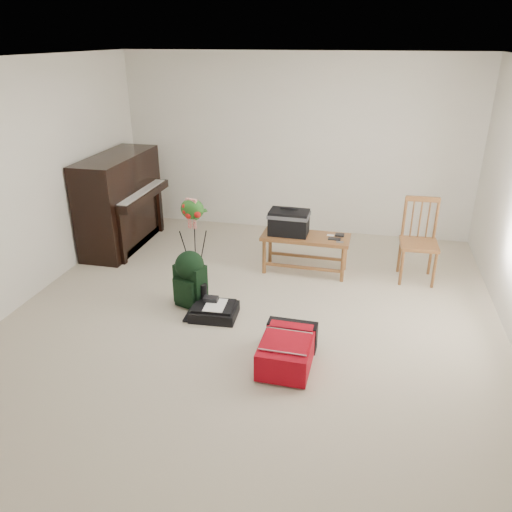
% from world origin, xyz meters
% --- Properties ---
extents(floor, '(5.00, 5.50, 0.01)m').
position_xyz_m(floor, '(0.00, 0.00, 0.00)').
color(floor, '#C2B79C').
rests_on(floor, ground).
extents(ceiling, '(5.00, 5.50, 0.01)m').
position_xyz_m(ceiling, '(0.00, 0.00, 2.50)').
color(ceiling, white).
rests_on(ceiling, wall_back).
extents(wall_back, '(5.00, 0.04, 2.50)m').
position_xyz_m(wall_back, '(0.00, 2.75, 1.25)').
color(wall_back, white).
rests_on(wall_back, floor).
extents(wall_left, '(0.04, 5.50, 2.50)m').
position_xyz_m(wall_left, '(-2.50, 0.00, 1.25)').
color(wall_left, white).
rests_on(wall_left, floor).
extents(piano, '(0.71, 1.50, 1.25)m').
position_xyz_m(piano, '(-2.19, 1.60, 0.60)').
color(piano, black).
rests_on(piano, floor).
extents(bench, '(1.06, 0.44, 0.81)m').
position_xyz_m(bench, '(0.23, 1.29, 0.57)').
color(bench, brown).
rests_on(bench, floor).
extents(dining_chair, '(0.44, 0.44, 0.98)m').
position_xyz_m(dining_chair, '(1.69, 1.40, 0.48)').
color(dining_chair, brown).
rests_on(dining_chair, floor).
extents(red_suitcase, '(0.46, 0.66, 0.28)m').
position_xyz_m(red_suitcase, '(0.48, -0.61, 0.15)').
color(red_suitcase, '#AC0716').
rests_on(red_suitcase, floor).
extents(black_duffel, '(0.49, 0.40, 0.20)m').
position_xyz_m(black_duffel, '(-0.39, -0.01, 0.07)').
color(black_duffel, black).
rests_on(black_duffel, floor).
extents(green_backpack, '(0.36, 0.34, 0.63)m').
position_xyz_m(green_backpack, '(-0.70, 0.16, 0.35)').
color(green_backpack, black).
rests_on(green_backpack, floor).
extents(flower_stand, '(0.41, 0.41, 1.08)m').
position_xyz_m(flower_stand, '(-0.81, 0.64, 0.53)').
color(flower_stand, black).
rests_on(flower_stand, floor).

